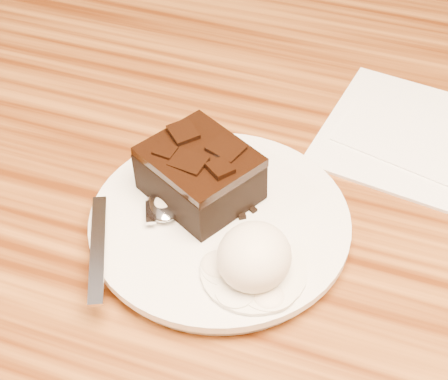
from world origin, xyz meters
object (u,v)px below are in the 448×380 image
(brownie, at_px, (200,177))
(napkin, at_px, (414,136))
(spoon, at_px, (164,206))
(plate, at_px, (220,226))
(ice_cream_scoop, at_px, (254,257))

(brownie, xyz_separation_m, napkin, (0.16, 0.15, -0.03))
(brownie, bearing_deg, spoon, -127.53)
(plate, distance_m, brownie, 0.04)
(brownie, relative_size, napkin, 0.51)
(ice_cream_scoop, distance_m, napkin, 0.24)
(ice_cream_scoop, bearing_deg, brownie, 136.02)
(ice_cream_scoop, relative_size, spoon, 0.36)
(brownie, distance_m, spoon, 0.04)
(ice_cream_scoop, xyz_separation_m, napkin, (0.09, 0.22, -0.03))
(spoon, relative_size, napkin, 0.99)
(plate, bearing_deg, napkin, 52.71)
(spoon, bearing_deg, ice_cream_scoop, -48.05)
(plate, bearing_deg, ice_cream_scoop, -45.83)
(ice_cream_scoop, height_order, spoon, ice_cream_scoop)
(plate, height_order, ice_cream_scoop, ice_cream_scoop)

